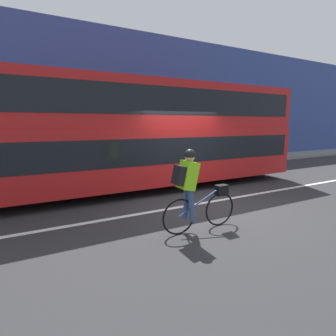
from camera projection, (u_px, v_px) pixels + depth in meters
ground_plane at (204, 204)px, 7.12m from camera, size 80.00×80.00×0.00m
road_center_line at (203, 203)px, 7.15m from camera, size 50.00×0.14×0.01m
sidewalk_curb at (131, 169)px, 12.11m from camera, size 60.00×1.91×0.15m
building_facade at (121, 101)px, 12.54m from camera, size 60.00×0.30×6.47m
bus at (147, 131)px, 8.60m from camera, size 10.69×2.57×3.43m
cyclist_on_bike at (193, 188)px, 5.13m from camera, size 1.72×0.32×1.67m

